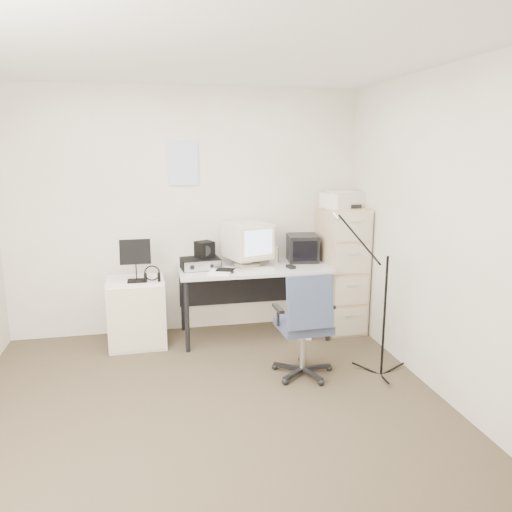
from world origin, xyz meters
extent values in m
cube|color=#403627|center=(0.00, 0.00, -0.01)|extent=(3.60, 3.60, 0.01)
cube|color=white|center=(0.00, 0.00, 2.50)|extent=(3.60, 3.60, 0.01)
cube|color=silver|center=(0.00, 1.80, 1.25)|extent=(3.60, 0.02, 2.50)
cube|color=silver|center=(0.00, -1.80, 1.25)|extent=(3.60, 0.02, 2.50)
cube|color=silver|center=(1.80, 0.00, 1.25)|extent=(0.02, 3.60, 2.50)
cube|color=white|center=(-0.02, 1.79, 1.75)|extent=(0.30, 0.02, 0.44)
cube|color=tan|center=(1.58, 1.48, 0.65)|extent=(0.40, 0.60, 1.30)
cube|color=beige|center=(1.58, 1.50, 1.38)|extent=(0.47, 0.40, 0.15)
cube|color=silver|center=(0.63, 1.45, 0.36)|extent=(1.50, 0.70, 0.73)
cube|color=beige|center=(0.58, 1.52, 0.95)|extent=(0.50, 0.52, 0.43)
cube|color=black|center=(1.19, 1.60, 0.87)|extent=(0.35, 0.36, 0.28)
cube|color=beige|center=(0.88, 1.59, 0.81)|extent=(0.11, 0.11, 0.16)
cube|color=beige|center=(0.59, 1.25, 0.74)|extent=(0.41, 0.20, 0.02)
cube|color=black|center=(0.98, 1.31, 0.74)|extent=(0.08, 0.11, 0.03)
cube|color=black|center=(0.10, 1.47, 0.78)|extent=(0.40, 0.30, 0.11)
cube|color=black|center=(0.15, 1.50, 0.92)|extent=(0.21, 0.20, 0.16)
cube|color=white|center=(0.28, 1.29, 0.74)|extent=(0.29, 0.33, 0.02)
cube|color=beige|center=(1.16, 1.43, 0.21)|extent=(0.37, 0.50, 0.43)
cube|color=#2E3A4A|center=(0.85, 0.46, 0.46)|extent=(0.56, 0.56, 0.92)
cube|color=silver|center=(-0.54, 1.42, 0.33)|extent=(0.55, 0.44, 0.67)
cube|color=black|center=(-0.52, 1.34, 0.88)|extent=(0.31, 0.22, 0.41)
torus|color=black|center=(-0.37, 1.30, 0.72)|extent=(0.21, 0.21, 0.03)
cylinder|color=black|center=(1.52, 0.33, 0.68)|extent=(0.03, 0.03, 1.36)
camera|label=1|loc=(-0.35, -3.33, 1.91)|focal=35.00mm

